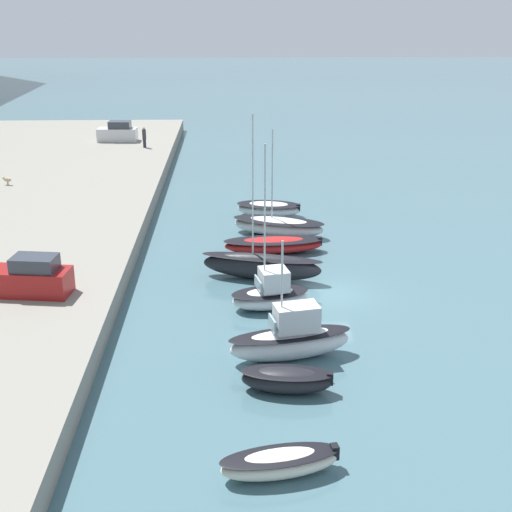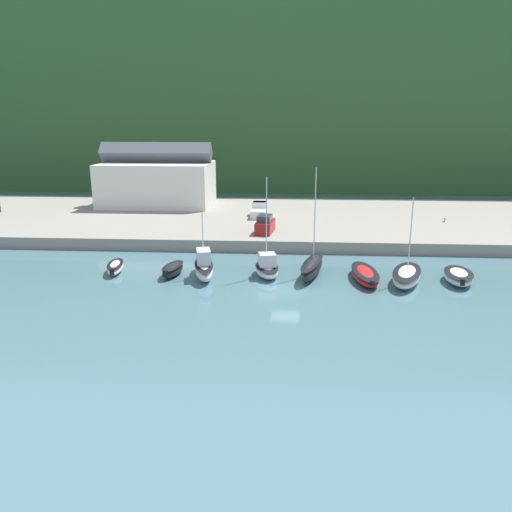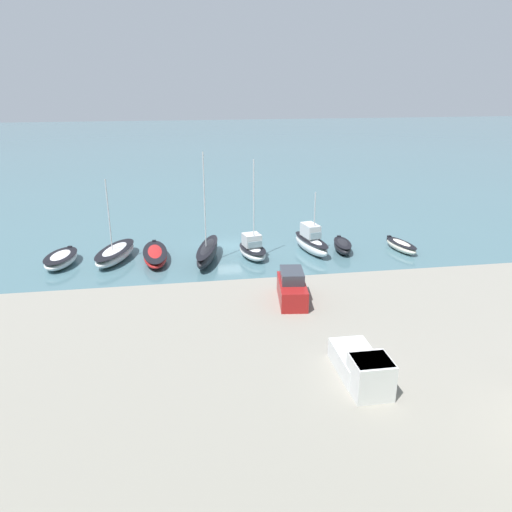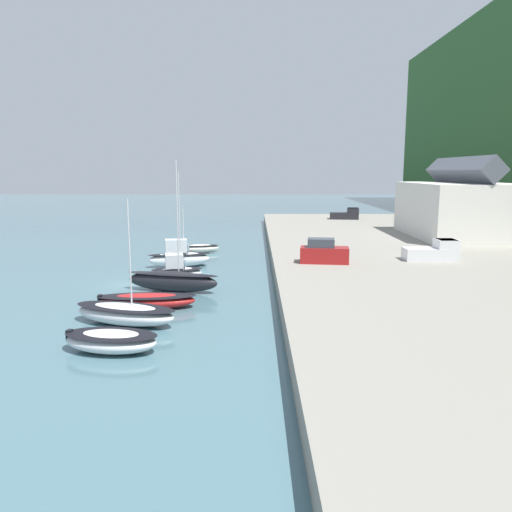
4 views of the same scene
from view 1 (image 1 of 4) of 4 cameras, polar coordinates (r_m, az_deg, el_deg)
ground_plane at (r=42.03m, az=6.08°, el=-3.03°), size 320.00×320.00×0.00m
moored_boat_0 at (r=27.04m, az=1.95°, el=-16.19°), size 2.27×4.68×0.96m
moored_boat_1 at (r=31.87m, az=2.48°, el=-9.84°), size 2.05×4.25×1.10m
moored_boat_2 at (r=34.36m, az=2.82°, el=-6.64°), size 2.96×6.27×6.05m
moored_boat_3 at (r=39.69m, az=1.18°, el=-3.04°), size 2.97×4.72×9.29m
moored_boat_4 at (r=43.59m, az=0.45°, el=-0.77°), size 3.25×7.66×10.14m
moored_boat_5 at (r=48.25m, az=1.43°, el=0.92°), size 2.58×6.89×1.02m
moored_boat_6 at (r=51.67m, az=1.80°, el=2.43°), size 4.43×7.18×7.73m
moored_boat_7 at (r=56.18m, az=1.03°, el=3.81°), size 3.30×5.38×1.11m
parked_car_0 at (r=79.78m, az=-10.99°, el=9.67°), size 1.95×4.26×2.16m
parked_car_1 at (r=39.88m, az=-17.51°, el=-1.69°), size 2.32×4.39×2.16m
person_on_quay at (r=75.83m, az=-8.93°, el=9.38°), size 0.40×0.40×2.14m
dog_on_quay at (r=63.65m, az=-19.30°, el=5.79°), size 0.58×0.87×0.68m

